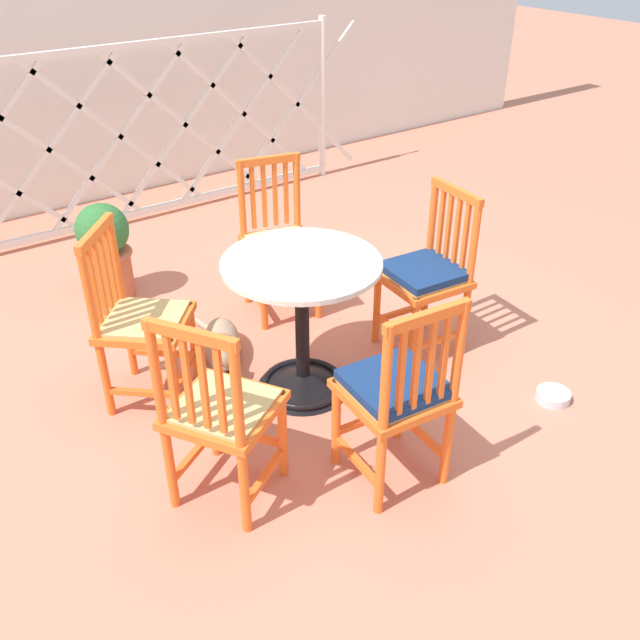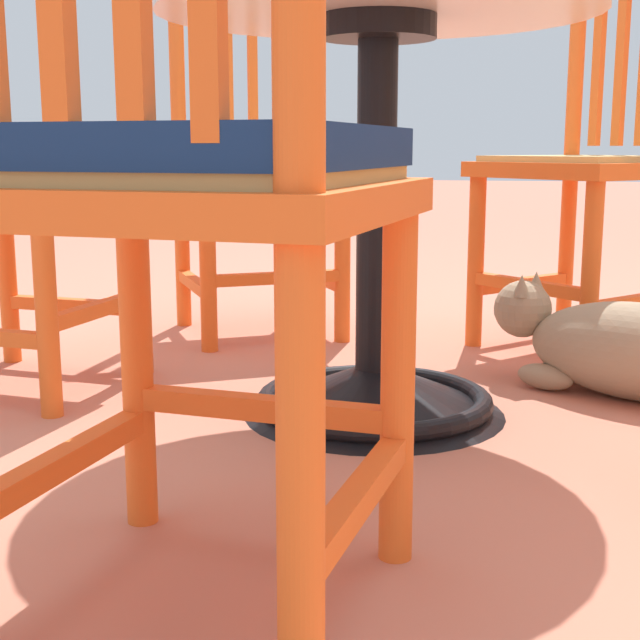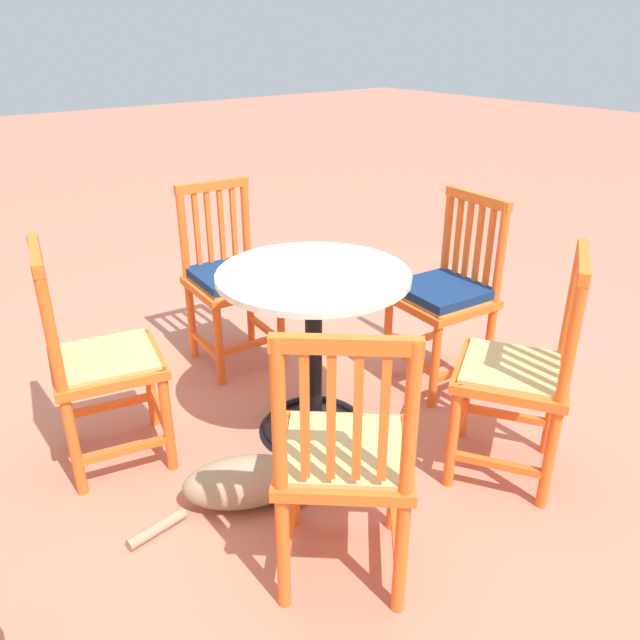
{
  "view_description": "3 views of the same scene",
  "coord_description": "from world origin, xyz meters",
  "px_view_note": "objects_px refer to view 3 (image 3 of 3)",
  "views": [
    {
      "loc": [
        -1.65,
        -2.41,
        2.19
      ],
      "look_at": [
        0.05,
        -0.04,
        0.39
      ],
      "focal_mm": 39.06,
      "sensor_mm": 36.0,
      "label": 1
    },
    {
      "loc": [
        1.55,
        0.24,
        0.48
      ],
      "look_at": [
        0.1,
        -0.09,
        0.2
      ],
      "focal_mm": 50.55,
      "sensor_mm": 36.0,
      "label": 2
    },
    {
      "loc": [
        -1.82,
        1.37,
        1.59
      ],
      "look_at": [
        -0.06,
        -0.03,
        0.53
      ],
      "focal_mm": 35.08,
      "sensor_mm": 36.0,
      "label": 3
    }
  ],
  "objects_px": {
    "orange_chair_near_fence": "(344,460)",
    "cafe_table": "(314,372)",
    "orange_chair_at_corner": "(99,364)",
    "orange_chair_facing_out": "(520,374)",
    "tabby_cat": "(254,481)",
    "pet_water_bowl": "(323,306)",
    "orange_chair_by_planter": "(445,296)",
    "orange_chair_tucked_in": "(231,280)"
  },
  "relations": [
    {
      "from": "orange_chair_near_fence",
      "to": "cafe_table",
      "type": "bearing_deg",
      "value": -31.44
    },
    {
      "from": "orange_chair_at_corner",
      "to": "orange_chair_near_fence",
      "type": "xyz_separation_m",
      "value": [
        -1.02,
        -0.35,
        0.0
      ]
    },
    {
      "from": "cafe_table",
      "to": "orange_chair_facing_out",
      "type": "height_order",
      "value": "orange_chair_facing_out"
    },
    {
      "from": "tabby_cat",
      "to": "pet_water_bowl",
      "type": "bearing_deg",
      "value": -47.05
    },
    {
      "from": "tabby_cat",
      "to": "cafe_table",
      "type": "bearing_deg",
      "value": -63.56
    },
    {
      "from": "orange_chair_by_planter",
      "to": "pet_water_bowl",
      "type": "bearing_deg",
      "value": -4.44
    },
    {
      "from": "orange_chair_tucked_in",
      "to": "cafe_table",
      "type": "bearing_deg",
      "value": 174.83
    },
    {
      "from": "orange_chair_at_corner",
      "to": "orange_chair_facing_out",
      "type": "height_order",
      "value": "same"
    },
    {
      "from": "cafe_table",
      "to": "orange_chair_facing_out",
      "type": "xyz_separation_m",
      "value": [
        -0.68,
        -0.43,
        0.15
      ]
    },
    {
      "from": "orange_chair_by_planter",
      "to": "pet_water_bowl",
      "type": "height_order",
      "value": "orange_chair_by_planter"
    },
    {
      "from": "orange_chair_at_corner",
      "to": "tabby_cat",
      "type": "distance_m",
      "value": 0.74
    },
    {
      "from": "cafe_table",
      "to": "orange_chair_at_corner",
      "type": "distance_m",
      "value": 0.85
    },
    {
      "from": "orange_chair_tucked_in",
      "to": "tabby_cat",
      "type": "xyz_separation_m",
      "value": [
        -0.98,
        0.52,
        -0.35
      ]
    },
    {
      "from": "orange_chair_by_planter",
      "to": "tabby_cat",
      "type": "bearing_deg",
      "value": 98.62
    },
    {
      "from": "cafe_table",
      "to": "tabby_cat",
      "type": "relative_size",
      "value": 1.05
    },
    {
      "from": "cafe_table",
      "to": "orange_chair_at_corner",
      "type": "relative_size",
      "value": 0.83
    },
    {
      "from": "orange_chair_facing_out",
      "to": "pet_water_bowl",
      "type": "height_order",
      "value": "orange_chair_facing_out"
    },
    {
      "from": "orange_chair_near_fence",
      "to": "orange_chair_at_corner",
      "type": "bearing_deg",
      "value": 18.85
    },
    {
      "from": "cafe_table",
      "to": "pet_water_bowl",
      "type": "distance_m",
      "value": 1.29
    },
    {
      "from": "orange_chair_facing_out",
      "to": "pet_water_bowl",
      "type": "xyz_separation_m",
      "value": [
        1.65,
        -0.4,
        -0.41
      ]
    },
    {
      "from": "orange_chair_near_fence",
      "to": "orange_chair_facing_out",
      "type": "xyz_separation_m",
      "value": [
        -0.02,
        -0.83,
        0.0
      ]
    },
    {
      "from": "orange_chair_near_fence",
      "to": "tabby_cat",
      "type": "bearing_deg",
      "value": 5.77
    },
    {
      "from": "orange_chair_facing_out",
      "to": "orange_chair_by_planter",
      "type": "distance_m",
      "value": 0.72
    },
    {
      "from": "orange_chair_tucked_in",
      "to": "orange_chair_near_fence",
      "type": "height_order",
      "value": "same"
    },
    {
      "from": "orange_chair_tucked_in",
      "to": "orange_chair_at_corner",
      "type": "bearing_deg",
      "value": 116.03
    },
    {
      "from": "orange_chair_near_fence",
      "to": "orange_chair_by_planter",
      "type": "height_order",
      "value": "same"
    },
    {
      "from": "orange_chair_near_fence",
      "to": "orange_chair_facing_out",
      "type": "distance_m",
      "value": 0.83
    },
    {
      "from": "orange_chair_near_fence",
      "to": "orange_chair_by_planter",
      "type": "bearing_deg",
      "value": -61.61
    },
    {
      "from": "orange_chair_at_corner",
      "to": "orange_chair_by_planter",
      "type": "relative_size",
      "value": 1.0
    },
    {
      "from": "orange_chair_near_fence",
      "to": "orange_chair_by_planter",
      "type": "relative_size",
      "value": 1.0
    },
    {
      "from": "orange_chair_facing_out",
      "to": "pet_water_bowl",
      "type": "bearing_deg",
      "value": -13.53
    },
    {
      "from": "orange_chair_tucked_in",
      "to": "orange_chair_near_fence",
      "type": "distance_m",
      "value": 1.5
    },
    {
      "from": "orange_chair_at_corner",
      "to": "tabby_cat",
      "type": "xyz_separation_m",
      "value": [
        -0.58,
        -0.3,
        -0.34
      ]
    },
    {
      "from": "orange_chair_facing_out",
      "to": "pet_water_bowl",
      "type": "relative_size",
      "value": 5.36
    },
    {
      "from": "cafe_table",
      "to": "orange_chair_facing_out",
      "type": "bearing_deg",
      "value": -148.02
    },
    {
      "from": "orange_chair_near_fence",
      "to": "tabby_cat",
      "type": "distance_m",
      "value": 0.56
    },
    {
      "from": "pet_water_bowl",
      "to": "tabby_cat",
      "type": "bearing_deg",
      "value": 132.95
    },
    {
      "from": "orange_chair_at_corner",
      "to": "orange_chair_by_planter",
      "type": "bearing_deg",
      "value": -104.82
    },
    {
      "from": "cafe_table",
      "to": "orange_chair_tucked_in",
      "type": "height_order",
      "value": "orange_chair_tucked_in"
    },
    {
      "from": "cafe_table",
      "to": "orange_chair_facing_out",
      "type": "relative_size",
      "value": 0.83
    },
    {
      "from": "orange_chair_tucked_in",
      "to": "tabby_cat",
      "type": "distance_m",
      "value": 1.16
    },
    {
      "from": "tabby_cat",
      "to": "pet_water_bowl",
      "type": "relative_size",
      "value": 4.25
    }
  ]
}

